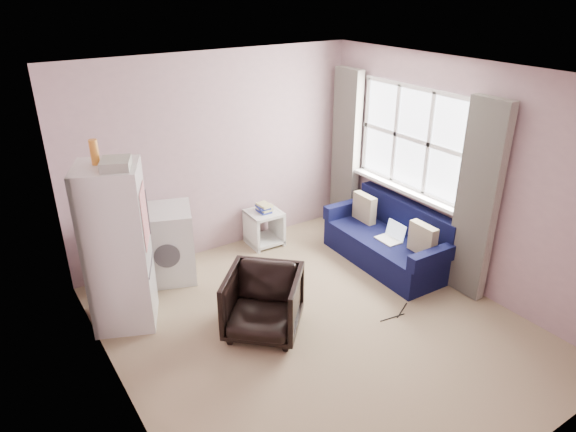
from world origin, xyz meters
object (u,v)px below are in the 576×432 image
(armchair, at_px, (263,300))
(washing_machine, at_px, (166,242))
(side_table, at_px, (264,225))
(fridge, at_px, (118,247))
(sofa, at_px, (390,241))

(armchair, xyz_separation_m, washing_machine, (-0.39, 1.52, 0.09))
(armchair, height_order, washing_machine, washing_machine)
(washing_machine, relative_size, side_table, 1.50)
(armchair, bearing_deg, side_table, 102.28)
(fridge, xyz_separation_m, sofa, (3.12, -0.59, -0.58))
(armchair, relative_size, side_table, 1.26)
(washing_machine, height_order, side_table, washing_machine)
(armchair, height_order, fridge, fridge)
(armchair, bearing_deg, sofa, 53.21)
(washing_machine, bearing_deg, side_table, 23.70)
(armchair, bearing_deg, fridge, -177.21)
(fridge, height_order, side_table, fridge)
(fridge, relative_size, sofa, 1.13)
(fridge, bearing_deg, armchair, -17.37)
(fridge, height_order, sofa, fridge)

